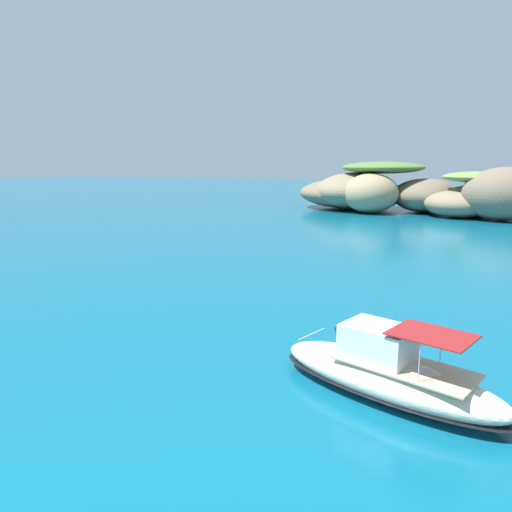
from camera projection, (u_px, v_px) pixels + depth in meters
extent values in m
ellipsoid|color=#756651|center=(352.00, 193.00, 82.36)|extent=(23.42, 22.46, 5.18)
ellipsoid|color=#84755B|center=(356.00, 191.00, 81.07)|extent=(14.28, 18.34, 6.18)
ellipsoid|color=#84755B|center=(366.00, 199.00, 78.27)|extent=(12.72, 10.92, 3.90)
ellipsoid|color=#756651|center=(425.00, 195.00, 75.86)|extent=(10.64, 12.40, 5.32)
ellipsoid|color=#9E8966|center=(371.00, 193.00, 74.45)|extent=(10.32, 10.71, 6.17)
ellipsoid|color=#517538|center=(383.00, 168.00, 77.42)|extent=(13.24, 12.03, 1.94)
ellipsoid|color=#84755B|center=(458.00, 204.00, 68.74)|extent=(12.25, 11.86, 3.88)
ellipsoid|color=#756651|center=(505.00, 194.00, 64.42)|extent=(12.17, 10.53, 7.25)
ellipsoid|color=#9E8966|center=(475.00, 201.00, 69.96)|extent=(12.41, 11.37, 4.64)
ellipsoid|color=olive|center=(480.00, 177.00, 67.75)|extent=(10.06, 9.14, 1.61)
ellipsoid|color=beige|center=(387.00, 377.00, 16.09)|extent=(8.39, 4.58, 1.37)
ellipsoid|color=black|center=(387.00, 386.00, 16.15)|extent=(8.56, 4.67, 0.16)
cube|color=#C6B793|center=(405.00, 366.00, 15.58)|extent=(4.82, 3.21, 0.06)
cube|color=silver|center=(378.00, 341.00, 16.12)|extent=(2.63, 2.25, 1.12)
cube|color=#2D4756|center=(349.00, 330.00, 16.86)|extent=(0.69, 1.58, 0.60)
cylinder|color=silver|center=(312.00, 334.00, 18.00)|extent=(0.51, 1.63, 0.04)
cube|color=maroon|center=(432.00, 335.00, 14.80)|extent=(2.84, 2.48, 0.04)
cylinder|color=silver|center=(419.00, 362.00, 14.31)|extent=(0.03, 0.03, 1.29)
cylinder|color=silver|center=(441.00, 347.00, 15.54)|extent=(0.03, 0.03, 1.29)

